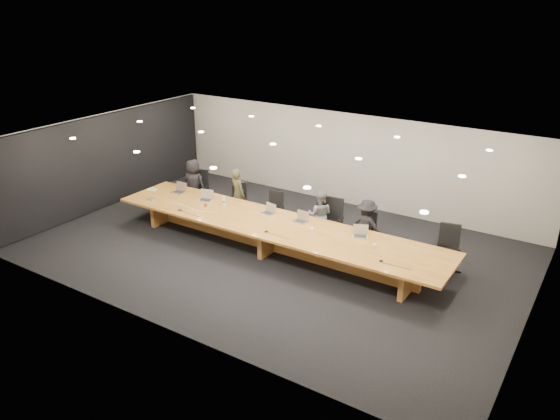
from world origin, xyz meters
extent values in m
plane|color=black|center=(0.00, 0.00, 0.00)|extent=(12.00, 12.00, 0.00)
cube|color=#B8B1A7|center=(0.00, 4.00, 1.40)|extent=(12.00, 0.02, 2.80)
cube|color=black|center=(-5.94, 0.00, 1.37)|extent=(0.08, 7.84, 2.74)
cube|color=brown|center=(0.00, 0.00, 0.72)|extent=(9.00, 1.80, 0.06)
cube|color=brown|center=(0.00, 0.00, 0.34)|extent=(7.65, 0.15, 0.69)
cube|color=brown|center=(-3.60, 0.00, 0.34)|extent=(0.12, 1.26, 0.69)
cube|color=brown|center=(0.00, 0.00, 0.34)|extent=(0.12, 1.26, 0.69)
cube|color=brown|center=(3.60, 0.00, 0.34)|extent=(0.12, 1.26, 0.69)
imported|color=black|center=(-3.59, 1.14, 0.76)|extent=(0.79, 0.57, 1.51)
imported|color=#32301B|center=(-1.98, 1.16, 0.76)|extent=(0.65, 0.54, 1.51)
imported|color=#5C5C5E|center=(0.62, 1.27, 0.66)|extent=(0.77, 0.68, 1.33)
imported|color=black|center=(1.99, 1.15, 0.70)|extent=(0.92, 0.54, 1.40)
cylinder|color=silver|center=(-1.77, 0.26, 0.87)|extent=(0.10, 0.10, 0.24)
cylinder|color=#6A3012|center=(-2.13, -0.06, 0.79)|extent=(0.08, 0.08, 0.09)
cone|color=white|center=(1.05, 0.08, 0.80)|extent=(0.08, 0.08, 0.09)
cone|color=silver|center=(2.68, 0.05, 0.80)|extent=(0.10, 0.10, 0.09)
cube|color=silver|center=(-4.31, 0.14, 0.76)|extent=(0.26, 0.22, 0.01)
cube|color=#61D037|center=(-4.29, 0.14, 0.78)|extent=(0.19, 0.12, 0.03)
cube|color=#BBBBC0|center=(-3.75, -0.45, 0.77)|extent=(0.23, 0.18, 0.03)
cone|color=black|center=(-2.54, -0.62, 0.77)|extent=(0.16, 0.16, 0.03)
cone|color=black|center=(0.14, -0.53, 0.76)|extent=(0.15, 0.15, 0.03)
cone|color=black|center=(3.06, -0.45, 0.76)|extent=(0.13, 0.13, 0.03)
camera|label=1|loc=(6.87, -10.36, 6.12)|focal=35.00mm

